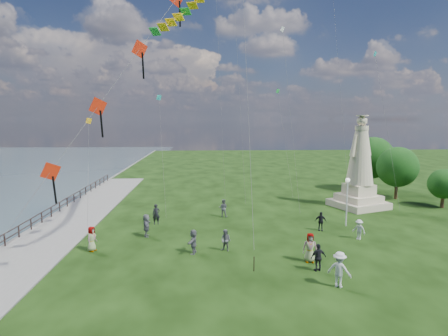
{
  "coord_description": "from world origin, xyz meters",
  "views": [
    {
      "loc": [
        -2.37,
        -17.91,
        8.87
      ],
      "look_at": [
        -1.0,
        8.0,
        5.5
      ],
      "focal_mm": 30.0,
      "sensor_mm": 36.0,
      "label": 1
    }
  ],
  "objects": [
    {
      "name": "person_10",
      "position": [
        -10.03,
        7.0,
        0.86
      ],
      "size": [
        0.75,
        0.95,
        1.71
      ],
      "primitive_type": "imported",
      "rotation": [
        0.0,
        0.0,
        1.25
      ],
      "color": "#595960",
      "rests_on": "ground"
    },
    {
      "name": "red_kite_train",
      "position": [
        -6.27,
        4.58,
        12.45
      ],
      "size": [
        12.05,
        9.35,
        20.16
      ],
      "color": "black",
      "rests_on": "ground"
    },
    {
      "name": "person_7",
      "position": [
        -0.67,
        15.5,
        0.82
      ],
      "size": [
        0.89,
        0.65,
        1.64
      ],
      "primitive_type": "imported",
      "rotation": [
        0.0,
        0.0,
        2.93
      ],
      "color": "#595960",
      "rests_on": "ground"
    },
    {
      "name": "person_1",
      "position": [
        -0.96,
        6.49,
        0.75
      ],
      "size": [
        0.86,
        0.77,
        1.5
      ],
      "primitive_type": "imported",
      "rotation": [
        0.0,
        0.0,
        -0.56
      ],
      "color": "#595960",
      "rests_on": "ground"
    },
    {
      "name": "lamppost",
      "position": [
        9.47,
        12.03,
        2.94
      ],
      "size": [
        0.38,
        0.38,
        4.08
      ],
      "color": "silver",
      "rests_on": "ground"
    },
    {
      "name": "person_9",
      "position": [
        6.92,
        10.81,
        0.77
      ],
      "size": [
        0.98,
        0.63,
        1.55
      ],
      "primitive_type": "imported",
      "rotation": [
        0.0,
        0.0,
        -0.19
      ],
      "color": "black",
      "rests_on": "ground"
    },
    {
      "name": "person_2",
      "position": [
        4.75,
        0.7,
        0.97
      ],
      "size": [
        1.39,
        1.27,
        1.94
      ],
      "primitive_type": "imported",
      "rotation": [
        0.0,
        0.0,
        2.5
      ],
      "color": "silver",
      "rests_on": "ground"
    },
    {
      "name": "person_5",
      "position": [
        -6.82,
        10.03,
        0.87
      ],
      "size": [
        0.83,
        1.67,
        1.74
      ],
      "primitive_type": "imported",
      "rotation": [
        0.0,
        0.0,
        1.65
      ],
      "color": "#595960",
      "rests_on": "ground"
    },
    {
      "name": "person_4",
      "position": [
        4.18,
        4.27,
        0.93
      ],
      "size": [
        0.96,
        0.65,
        1.86
      ],
      "primitive_type": "imported",
      "rotation": [
        0.0,
        0.0,
        -0.1
      ],
      "color": "#595960",
      "rests_on": "ground"
    },
    {
      "name": "person_6",
      "position": [
        -6.5,
        13.38,
        0.87
      ],
      "size": [
        0.7,
        0.52,
        1.74
      ],
      "primitive_type": "imported",
      "rotation": [
        0.0,
        0.0,
        0.18
      ],
      "color": "black",
      "rests_on": "ground"
    },
    {
      "name": "person_8",
      "position": [
        9.08,
        8.47,
        0.76
      ],
      "size": [
        1.03,
        1.07,
        1.52
      ],
      "primitive_type": "imported",
      "rotation": [
        0.0,
        0.0,
        -0.84
      ],
      "color": "silver",
      "rests_on": "ground"
    },
    {
      "name": "statue",
      "position": [
        13.27,
        18.6,
        3.51
      ],
      "size": [
        5.9,
        5.9,
        9.3
      ],
      "rotation": [
        0.0,
        0.0,
        0.37
      ],
      "color": "#C3BA94",
      "rests_on": "ground"
    },
    {
      "name": "person_3",
      "position": [
        4.28,
        2.84,
        0.83
      ],
      "size": [
        1.05,
        0.68,
        1.66
      ],
      "primitive_type": "imported",
      "rotation": [
        0.0,
        0.0,
        3.34
      ],
      "color": "black",
      "rests_on": "ground"
    },
    {
      "name": "person_11",
      "position": [
        -3.14,
        6.18,
        0.82
      ],
      "size": [
        0.95,
        1.62,
        1.64
      ],
      "primitive_type": "imported",
      "rotation": [
        0.0,
        0.0,
        4.51
      ],
      "color": "#595960",
      "rests_on": "ground"
    },
    {
      "name": "waterfront",
      "position": [
        -15.24,
        8.99,
        -0.06
      ],
      "size": [
        200.0,
        200.0,
        1.51
      ],
      "color": "#314349",
      "rests_on": "ground"
    },
    {
      "name": "tree_row",
      "position": [
        19.1,
        24.47,
        3.78
      ],
      "size": [
        7.19,
        13.37,
        6.74
      ],
      "color": "#382314",
      "rests_on": "ground"
    },
    {
      "name": "small_kites",
      "position": [
        3.22,
        23.04,
        14.39
      ],
      "size": [
        29.79,
        17.14,
        28.01
      ],
      "color": "teal",
      "rests_on": "ground"
    }
  ]
}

